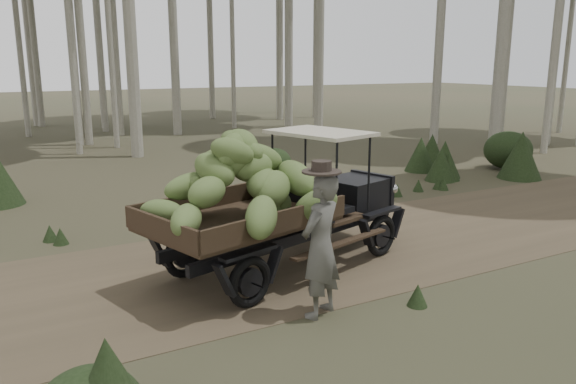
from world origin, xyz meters
name	(u,v)px	position (x,y,z in m)	size (l,w,h in m)	color
ground	(313,254)	(0.00, 0.00, 0.00)	(120.00, 120.00, 0.00)	#473D2B
dirt_track	(313,253)	(0.00, 0.00, 0.00)	(70.00, 4.00, 0.01)	brown
banana_truck	(267,191)	(-1.09, -0.45, 1.28)	(4.67, 2.86, 2.25)	black
farmer	(320,244)	(-1.14, -2.00, 0.93)	(0.78, 0.68, 1.96)	#56544E
undergrowth	(442,214)	(2.24, -0.59, 0.53)	(23.54, 16.04, 1.38)	#233319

